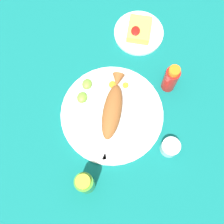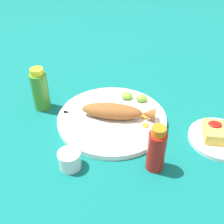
{
  "view_description": "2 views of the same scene",
  "coord_description": "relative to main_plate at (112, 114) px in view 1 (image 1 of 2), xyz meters",
  "views": [
    {
      "loc": [
        0.31,
        0.05,
        1.08
      ],
      "look_at": [
        0.0,
        0.0,
        0.04
      ],
      "focal_mm": 50.0,
      "sensor_mm": 36.0,
      "label": 1
    },
    {
      "loc": [
        -0.1,
        0.73,
        0.6
      ],
      "look_at": [
        0.0,
        0.0,
        0.04
      ],
      "focal_mm": 45.0,
      "sensor_mm": 36.0,
      "label": 2
    }
  ],
  "objects": [
    {
      "name": "lime_wedge_main",
      "position": [
        -0.09,
        -0.11,
        0.02
      ],
      "size": [
        0.04,
        0.03,
        0.02
      ],
      "primitive_type": "ellipsoid",
      "color": "#6BB233",
      "rests_on": "main_plate"
    },
    {
      "name": "main_plate",
      "position": [
        0.0,
        0.0,
        0.0
      ],
      "size": [
        0.37,
        0.37,
        0.02
      ],
      "primitive_type": "cylinder",
      "color": "white",
      "rests_on": "ground_plane"
    },
    {
      "name": "carrot_slice_mid",
      "position": [
        -0.11,
        -0.02,
        0.01
      ],
      "size": [
        0.03,
        0.03,
        0.0
      ],
      "primitive_type": "cylinder",
      "color": "orange",
      "rests_on": "main_plate"
    },
    {
      "name": "fork_far",
      "position": [
        0.09,
        -0.03,
        0.01
      ],
      "size": [
        0.18,
        0.08,
        0.0
      ],
      "rotation": [
        0.0,
        0.0,
        6.64
      ],
      "color": "silver",
      "rests_on": "main_plate"
    },
    {
      "name": "hot_sauce_bottle_green",
      "position": [
        0.26,
        -0.04,
        0.06
      ],
      "size": [
        0.06,
        0.06,
        0.16
      ],
      "color": "#3D8428",
      "rests_on": "ground_plane"
    },
    {
      "name": "ground_plane",
      "position": [
        0.0,
        0.0,
        -0.01
      ],
      "size": [
        4.0,
        4.0,
        0.0
      ],
      "primitive_type": "plane",
      "color": "#0C605B"
    },
    {
      "name": "carrot_slice_near",
      "position": [
        -0.11,
        0.03,
        0.01
      ],
      "size": [
        0.02,
        0.02,
        0.0
      ],
      "primitive_type": "cylinder",
      "color": "orange",
      "rests_on": "main_plate"
    },
    {
      "name": "fries_pile",
      "position": [
        -0.34,
        0.05,
        0.02
      ],
      "size": [
        0.11,
        0.09,
        0.04
      ],
      "color": "gold",
      "rests_on": "side_plate_fries"
    },
    {
      "name": "fried_fish",
      "position": [
        -0.01,
        0.0,
        0.03
      ],
      "size": [
        0.24,
        0.07,
        0.05
      ],
      "rotation": [
        0.0,
        0.0,
        -0.01
      ],
      "color": "brown",
      "rests_on": "main_plate"
    },
    {
      "name": "salt_cup",
      "position": [
        0.09,
        0.22,
        0.01
      ],
      "size": [
        0.06,
        0.06,
        0.05
      ],
      "color": "silver",
      "rests_on": "ground_plane"
    },
    {
      "name": "side_plate_fries",
      "position": [
        -0.34,
        0.05,
        -0.0
      ],
      "size": [
        0.19,
        0.19,
        0.01
      ],
      "primitive_type": "cylinder",
      "color": "white",
      "rests_on": "ground_plane"
    },
    {
      "name": "lime_wedge_side",
      "position": [
        -0.04,
        -0.12,
        0.02
      ],
      "size": [
        0.04,
        0.04,
        0.02
      ],
      "primitive_type": "ellipsoid",
      "color": "#6BB233",
      "rests_on": "main_plate"
    },
    {
      "name": "hot_sauce_bottle_red",
      "position": [
        -0.15,
        0.19,
        0.06
      ],
      "size": [
        0.05,
        0.05,
        0.14
      ],
      "color": "#B21914",
      "rests_on": "ground_plane"
    },
    {
      "name": "fork_near",
      "position": [
        0.09,
        0.02,
        0.01
      ],
      "size": [
        0.18,
        0.06,
        0.0
      ],
      "rotation": [
        0.0,
        0.0,
        6.03
      ],
      "color": "silver",
      "rests_on": "main_plate"
    }
  ]
}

